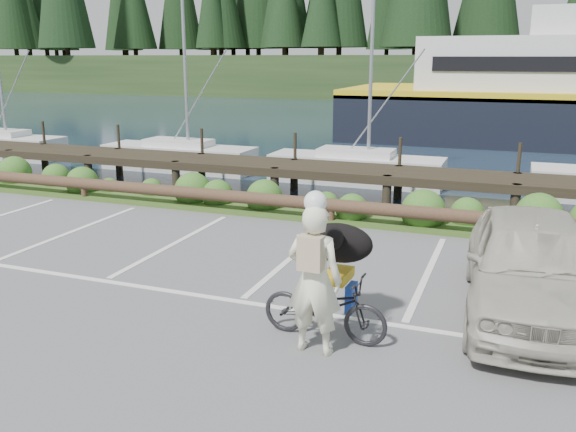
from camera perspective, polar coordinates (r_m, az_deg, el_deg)
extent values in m
plane|color=#545456|center=(10.13, -3.56, -7.20)|extent=(72.00, 72.00, 0.00)
plane|color=#172638|center=(56.91, 16.92, 9.02)|extent=(160.00, 160.00, 0.00)
cube|color=#3D5B21|center=(14.87, 4.83, 0.12)|extent=(34.00, 1.60, 0.10)
imported|color=black|center=(8.42, 3.44, -8.47)|extent=(1.79, 0.68, 0.93)
imported|color=#EBE9C7|center=(7.86, 2.49, -5.96)|extent=(0.75, 0.51, 2.00)
ellipsoid|color=black|center=(8.67, 4.77, -2.52)|extent=(0.52, 1.01, 0.57)
imported|color=#B2AC9C|center=(9.74, 21.82, -4.26)|extent=(2.16, 4.73, 1.57)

